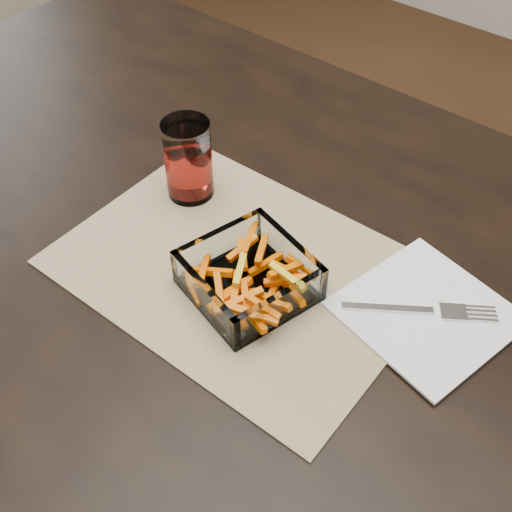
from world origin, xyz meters
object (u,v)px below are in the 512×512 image
object	(u,v)px
dining_table	(252,284)
glass_bowl	(248,278)
tumbler	(188,162)
fork	(425,310)

from	to	relation	value
dining_table	glass_bowl	bearing A→B (deg)	-52.36
dining_table	tumbler	bearing A→B (deg)	171.84
tumbler	fork	distance (m)	0.38
dining_table	fork	distance (m)	0.26
tumbler	glass_bowl	bearing A→B (deg)	-25.92
dining_table	glass_bowl	xyz separation A→B (m)	(0.06, -0.07, 0.11)
dining_table	tumbler	size ratio (longest dim) A/B	13.62
glass_bowl	fork	xyz separation A→B (m)	(0.19, 0.11, -0.02)
dining_table	glass_bowl	distance (m)	0.14
tumbler	dining_table	bearing A→B (deg)	-8.16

